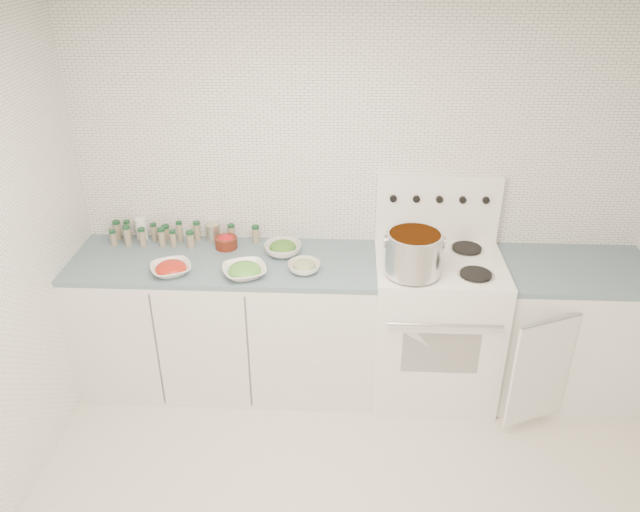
# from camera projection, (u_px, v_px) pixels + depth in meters

# --- Properties ---
(room_walls) EXTENTS (3.54, 3.04, 2.52)m
(room_walls) POSITION_uv_depth(u_px,v_px,m) (367.00, 262.00, 2.38)
(room_walls) COLOR white
(room_walls) RESTS_ON ground
(counter_left) EXTENTS (1.85, 0.62, 0.90)m
(counter_left) POSITION_uv_depth(u_px,v_px,m) (228.00, 322.00, 3.99)
(counter_left) COLOR white
(counter_left) RESTS_ON ground
(stove) EXTENTS (0.76, 0.70, 1.36)m
(stove) POSITION_uv_depth(u_px,v_px,m) (434.00, 321.00, 3.91)
(stove) COLOR white
(stove) RESTS_ON ground
(counter_right) EXTENTS (0.89, 0.79, 0.90)m
(counter_right) POSITION_uv_depth(u_px,v_px,m) (565.00, 331.00, 3.90)
(counter_right) COLOR white
(counter_right) RESTS_ON ground
(stock_pot) EXTENTS (0.34, 0.32, 0.24)m
(stock_pot) POSITION_uv_depth(u_px,v_px,m) (414.00, 252.00, 3.49)
(stock_pot) COLOR silver
(stock_pot) RESTS_ON stove
(bowl_tomato) EXTENTS (0.30, 0.30, 0.08)m
(bowl_tomato) POSITION_uv_depth(u_px,v_px,m) (171.00, 269.00, 3.61)
(bowl_tomato) COLOR white
(bowl_tomato) RESTS_ON counter_left
(bowl_snowpea) EXTENTS (0.32, 0.32, 0.08)m
(bowl_snowpea) POSITION_uv_depth(u_px,v_px,m) (244.00, 271.00, 3.59)
(bowl_snowpea) COLOR white
(bowl_snowpea) RESTS_ON counter_left
(bowl_broccoli) EXTENTS (0.26, 0.26, 0.09)m
(bowl_broccoli) POSITION_uv_depth(u_px,v_px,m) (283.00, 248.00, 3.82)
(bowl_broccoli) COLOR white
(bowl_broccoli) RESTS_ON counter_left
(bowl_zucchini) EXTENTS (0.22, 0.22, 0.08)m
(bowl_zucchini) POSITION_uv_depth(u_px,v_px,m) (304.00, 267.00, 3.63)
(bowl_zucchini) COLOR white
(bowl_zucchini) RESTS_ON counter_left
(bowl_pepper) EXTENTS (0.14, 0.14, 0.09)m
(bowl_pepper) POSITION_uv_depth(u_px,v_px,m) (226.00, 242.00, 3.90)
(bowl_pepper) COLOR #561B0E
(bowl_pepper) RESTS_ON counter_left
(salt_canister) EXTENTS (0.09, 0.09, 0.14)m
(salt_canister) POSITION_uv_depth(u_px,v_px,m) (141.00, 229.00, 3.99)
(salt_canister) COLOR white
(salt_canister) RESTS_ON counter_left
(tin_can) EXTENTS (0.11, 0.11, 0.11)m
(tin_can) POSITION_uv_depth(u_px,v_px,m) (213.00, 232.00, 3.98)
(tin_can) COLOR #B2AD96
(tin_can) RESTS_ON counter_left
(spice_cluster) EXTENTS (0.94, 0.15, 0.14)m
(spice_cluster) POSITION_uv_depth(u_px,v_px,m) (168.00, 234.00, 3.95)
(spice_cluster) COLOR gray
(spice_cluster) RESTS_ON counter_left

